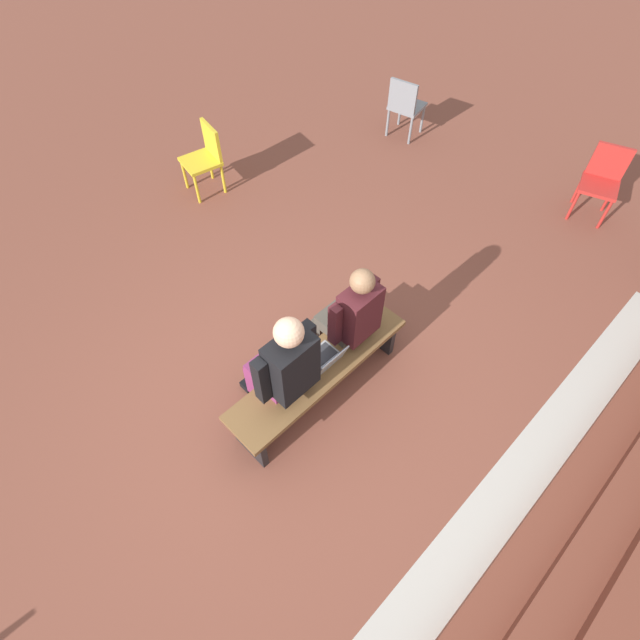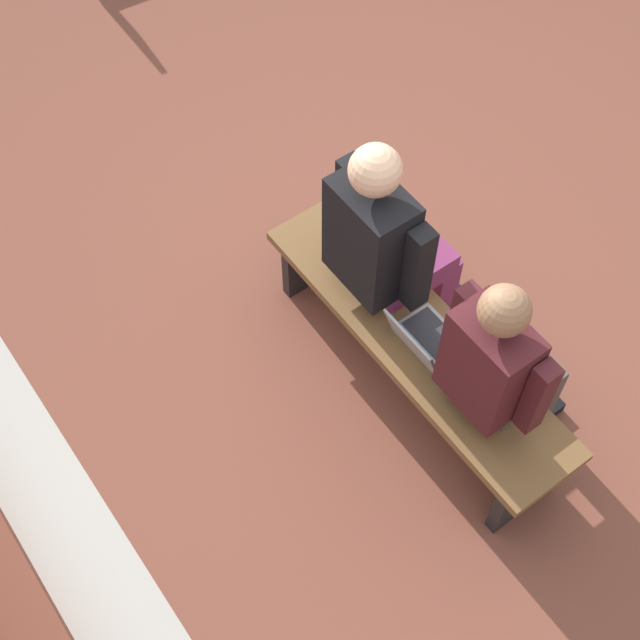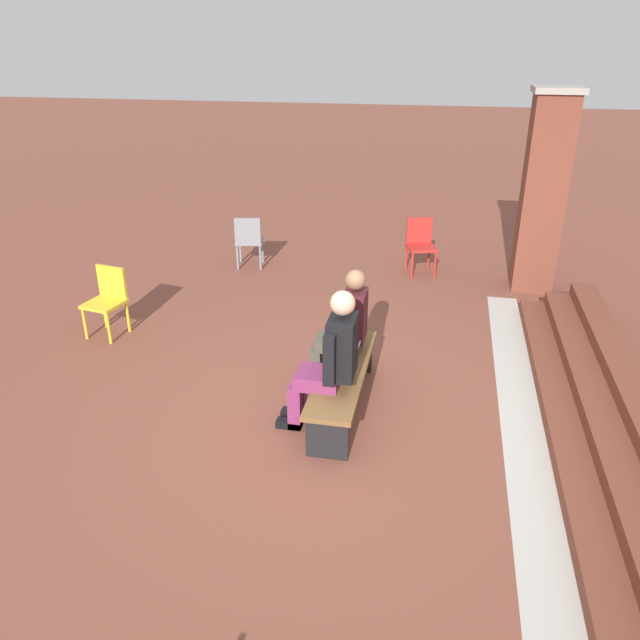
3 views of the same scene
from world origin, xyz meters
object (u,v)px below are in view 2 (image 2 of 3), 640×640
Objects in this scene: laptop at (425,340)px; person_student at (502,366)px; person_adult at (388,243)px; bench at (415,346)px.

person_student is at bearing -168.20° from laptop.
person_adult is 0.47m from laptop.
laptop is at bearing 11.80° from person_student.
person_adult reaches higher than person_student.
bench is 0.56m from person_student.
person_adult reaches higher than laptop.
bench is at bearing 167.90° from person_adult.
bench is 1.37× the size of person_student.
bench is 0.16m from laptop.
person_student is 0.94× the size of person_adult.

